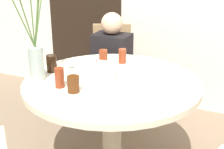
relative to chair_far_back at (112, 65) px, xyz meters
The scene contains 12 objects.
doorway_panel 0.82m from the chair_far_back, 143.85° to the left, with size 0.90×0.01×2.05m.
dining_table 1.01m from the chair_far_back, 66.15° to the right, with size 1.21×1.21×0.74m.
chair_far_back is the anchor object (origin of this frame).
birthday_cake 1.03m from the chair_far_back, 72.06° to the right, with size 0.25×0.25×0.14m.
flower_vase 1.23m from the chair_far_back, 92.44° to the right, with size 0.32×0.30×0.78m.
side_plate 0.78m from the chair_far_back, 43.85° to the right, with size 0.18×0.18×0.01m.
drink_glass_0 1.27m from the chair_far_back, 77.32° to the right, with size 0.08×0.08×0.11m.
drink_glass_1 1.22m from the chair_far_back, 82.68° to the right, with size 0.06×0.06×0.13m.
drink_glass_2 1.00m from the chair_far_back, 93.53° to the right, with size 0.07×0.07×0.13m.
drink_glass_3 0.71m from the chair_far_back, 58.96° to the right, with size 0.06×0.06×0.11m.
drink_glass_4 0.80m from the chair_far_back, 71.29° to the right, with size 0.06×0.06×0.13m.
person_guest 0.16m from the chair_far_back, 66.15° to the right, with size 0.34×0.24×1.06m.
Camera 1 is at (0.80, -1.80, 1.54)m, focal length 50.00 mm.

